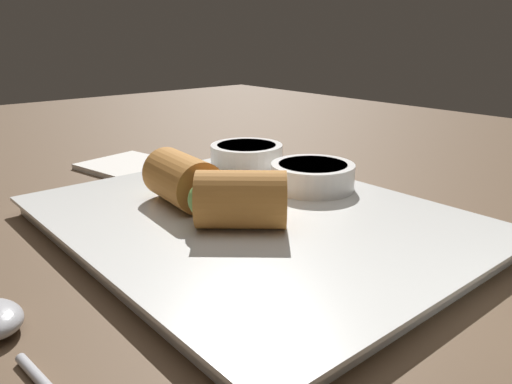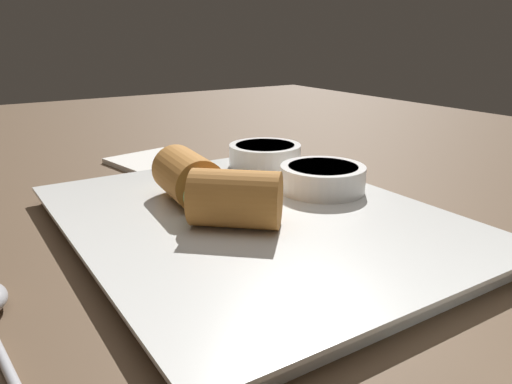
# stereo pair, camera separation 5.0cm
# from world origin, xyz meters

# --- Properties ---
(table_surface) EXTENTS (1.80, 1.40, 0.02)m
(table_surface) POSITION_xyz_m (0.00, 0.00, 0.01)
(table_surface) COLOR brown
(table_surface) RESTS_ON ground
(serving_plate) EXTENTS (0.33, 0.27, 0.01)m
(serving_plate) POSITION_xyz_m (-0.02, 0.00, 0.03)
(serving_plate) COLOR silver
(serving_plate) RESTS_ON table_surface
(roll_front_left) EXTENTS (0.07, 0.05, 0.04)m
(roll_front_left) POSITION_xyz_m (-0.07, -0.03, 0.06)
(roll_front_left) COLOR #B77533
(roll_front_left) RESTS_ON serving_plate
(roll_front_right) EXTENTS (0.07, 0.08, 0.04)m
(roll_front_right) POSITION_xyz_m (-0.00, -0.03, 0.06)
(roll_front_right) COLOR #B77533
(roll_front_right) RESTS_ON serving_plate
(dipping_bowl_near) EXTENTS (0.08, 0.08, 0.02)m
(dipping_bowl_near) POSITION_xyz_m (-0.03, 0.08, 0.05)
(dipping_bowl_near) COLOR white
(dipping_bowl_near) RESTS_ON serving_plate
(dipping_bowl_far) EXTENTS (0.08, 0.08, 0.02)m
(dipping_bowl_far) POSITION_xyz_m (-0.13, 0.09, 0.05)
(dipping_bowl_far) COLOR white
(dipping_bowl_far) RESTS_ON serving_plate
(napkin) EXTENTS (0.12, 0.10, 0.01)m
(napkin) POSITION_xyz_m (-0.25, 0.01, 0.02)
(napkin) COLOR silver
(napkin) RESTS_ON table_surface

